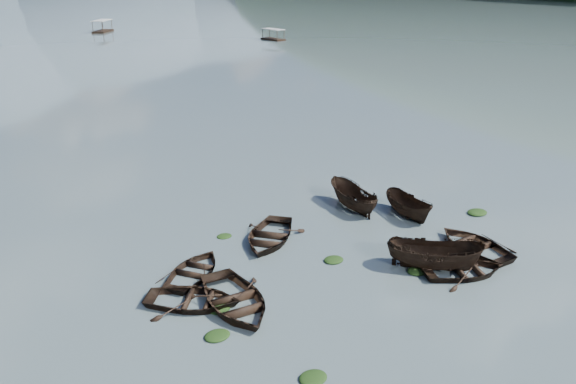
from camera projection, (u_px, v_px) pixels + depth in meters
ground_plane at (434, 337)px, 22.24m from camera, size 2400.00×2400.00×0.00m
rowboat_0 at (235, 306)px, 24.27m from camera, size 3.71×5.08×1.03m
rowboat_1 at (195, 275)px, 26.77m from camera, size 4.82×4.71×0.82m
rowboat_2 at (433, 269)px, 27.29m from camera, size 4.63×4.30×1.78m
rowboat_3 at (474, 249)px, 29.22m from camera, size 3.29×4.48×0.90m
rowboat_4 at (464, 274)px, 26.81m from camera, size 4.76×4.01×0.84m
rowboat_5 at (408, 216)px, 33.08m from camera, size 1.78×4.03×1.52m
rowboat_6 at (193, 305)px, 24.39m from camera, size 5.16×4.87×0.87m
rowboat_7 at (269, 240)px, 30.12m from camera, size 5.66×5.72×0.97m
rowboat_8 at (352, 209)px, 34.09m from camera, size 1.77×4.37×1.67m
weed_clump_0 at (313, 379)px, 19.99m from camera, size 1.06×0.87×0.23m
weed_clump_1 at (217, 337)px, 22.28m from camera, size 1.06×0.85×0.23m
weed_clump_2 at (418, 272)px, 27.01m from camera, size 1.07×0.86×0.23m
weed_clump_3 at (334, 261)px, 28.03m from camera, size 1.02×0.86×0.23m
weed_clump_5 at (219, 310)px, 24.02m from camera, size 0.97×0.78×0.20m
weed_clump_6 at (224, 237)px, 30.54m from camera, size 0.84×0.70×0.17m
weed_clump_7 at (477, 214)px, 33.40m from camera, size 1.26×1.01×0.27m
pontoon_centre at (103, 32)px, 125.86m from camera, size 5.84×6.94×2.50m
pontoon_right at (273, 40)px, 112.40m from camera, size 3.25×5.70×2.06m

